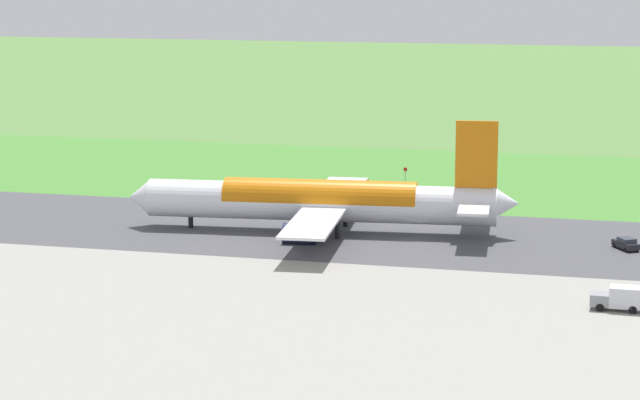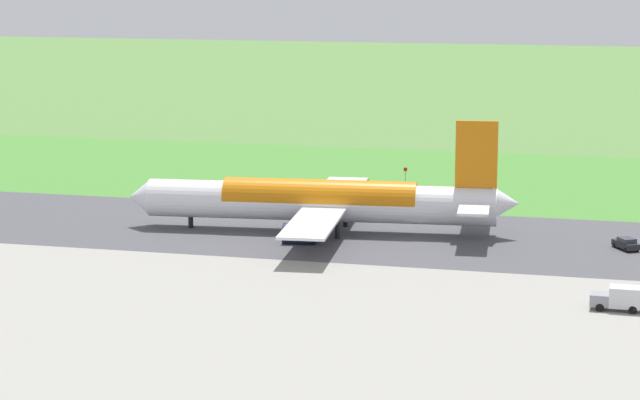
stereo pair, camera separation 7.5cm
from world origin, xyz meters
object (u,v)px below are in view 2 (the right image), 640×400
airliner_main (323,201)px  service_car_ops (626,243)px  service_truck_baggage (621,298)px  no_stopping_sign (405,174)px  traffic_cone_orange (368,180)px

airliner_main → service_car_ops: size_ratio=11.98×
service_truck_baggage → no_stopping_sign: (36.71, -72.39, 0.15)m
no_stopping_sign → traffic_cone_orange: no_stopping_sign is taller
no_stopping_sign → traffic_cone_orange: 6.45m
service_car_ops → airliner_main: bearing=-1.2°
no_stopping_sign → airliner_main: bearing=84.8°
airliner_main → service_truck_baggage: airliner_main is taller
service_truck_baggage → service_car_ops: (-0.04, -29.99, -0.56)m
service_car_ops → no_stopping_sign: (36.75, -42.40, 0.71)m
traffic_cone_orange → service_car_ops: bearing=135.4°
airliner_main → no_stopping_sign: airliner_main is taller
service_truck_baggage → no_stopping_sign: service_truck_baggage is taller
no_stopping_sign → service_truck_baggage: bearing=116.9°
traffic_cone_orange → service_truck_baggage: bearing=120.7°
airliner_main → service_car_ops: 40.71m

